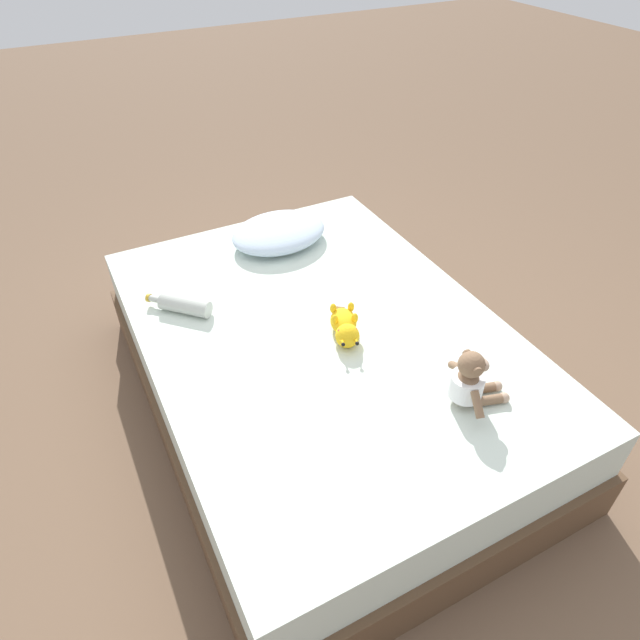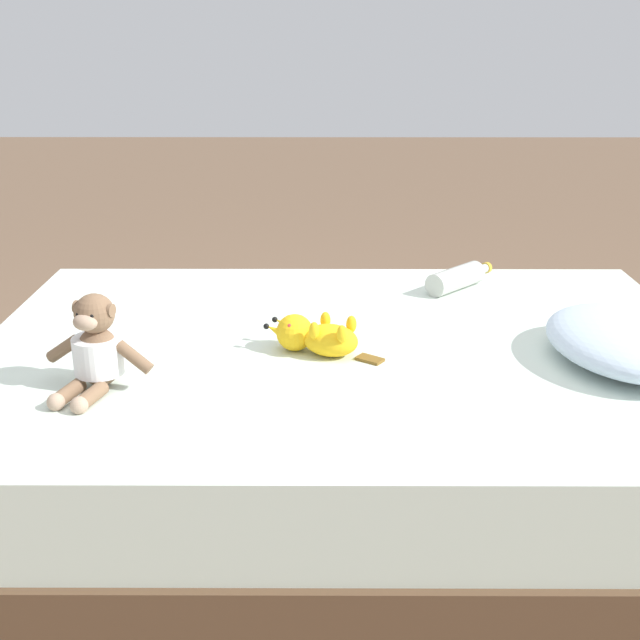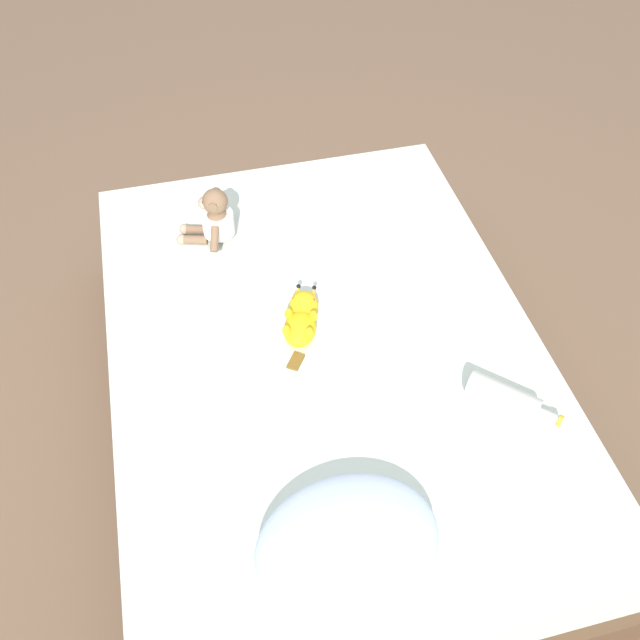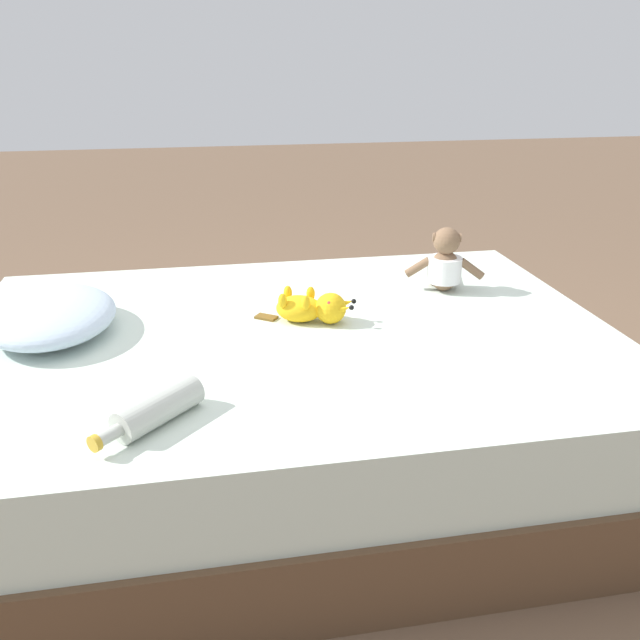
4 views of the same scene
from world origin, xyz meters
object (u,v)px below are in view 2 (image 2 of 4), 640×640
(pillow, at_px, (628,341))
(plush_monkey, at_px, (96,350))
(bed, at_px, (345,423))
(plush_yellow_creature, at_px, (315,336))
(glass_bottle, at_px, (457,278))

(pillow, height_order, plush_monkey, plush_monkey)
(bed, height_order, plush_yellow_creature, plush_yellow_creature)
(plush_monkey, xyz_separation_m, plush_yellow_creature, (-0.22, 0.52, -0.05))
(pillow, relative_size, plush_monkey, 1.95)
(glass_bottle, bearing_deg, plush_monkey, -52.05)
(plush_monkey, bearing_deg, bed, 114.72)
(bed, relative_size, plush_monkey, 7.35)
(bed, relative_size, plush_yellow_creature, 6.45)
(pillow, bearing_deg, plush_yellow_creature, -94.25)
(glass_bottle, bearing_deg, pillow, 29.45)
(plush_monkey, height_order, glass_bottle, plush_monkey)
(bed, xyz_separation_m, pillow, (0.12, 0.73, 0.30))
(plush_yellow_creature, bearing_deg, glass_bottle, 139.89)
(bed, distance_m, plush_yellow_creature, 0.31)
(pillow, distance_m, plush_yellow_creature, 0.81)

